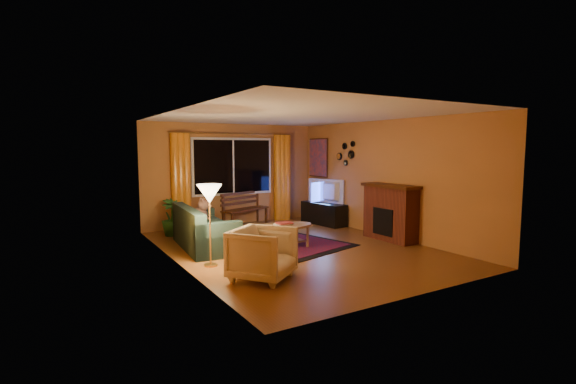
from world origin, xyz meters
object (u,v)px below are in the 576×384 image
floor_lamp (210,226)px  coffee_table (283,237)px  sofa (205,227)px  armchair (263,251)px  bench (245,217)px  tv_console (324,214)px

floor_lamp → coffee_table: bearing=15.6°
sofa → armchair: 2.29m
bench → tv_console: tv_console is taller
armchair → coffee_table: 1.92m
sofa → armchair: bearing=-83.8°
armchair → floor_lamp: floor_lamp is taller
floor_lamp → tv_console: bearing=29.3°
bench → tv_console: 1.95m
sofa → floor_lamp: 1.32m
sofa → tv_console: (3.41, 0.86, -0.13)m
armchair → coffee_table: bearing=14.0°
coffee_table → tv_console: 2.72m
armchair → tv_console: size_ratio=0.64×
coffee_table → tv_console: bearing=37.6°
sofa → coffee_table: 1.50m
bench → tv_console: bearing=-47.1°
tv_console → floor_lamp: bearing=-156.8°
sofa → armchair: size_ratio=2.35×
bench → floor_lamp: bearing=-144.6°
floor_lamp → coffee_table: size_ratio=1.07×
bench → armchair: armchair is taller
armchair → coffee_table: size_ratio=0.68×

